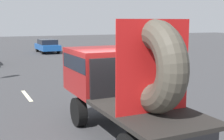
# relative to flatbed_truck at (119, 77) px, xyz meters

# --- Properties ---
(ground_plane) EXTENTS (120.00, 120.00, 0.00)m
(ground_plane) POSITION_rel_flatbed_truck_xyz_m (-0.09, -0.18, -1.62)
(ground_plane) COLOR #38383A
(flatbed_truck) EXTENTS (2.02, 5.35, 3.23)m
(flatbed_truck) POSITION_rel_flatbed_truck_xyz_m (0.00, 0.00, 0.00)
(flatbed_truck) COLOR black
(flatbed_truck) RESTS_ON ground_plane
(lane_dash_left_far) EXTENTS (0.16, 2.14, 0.01)m
(lane_dash_left_far) POSITION_rel_flatbed_truck_xyz_m (-1.65, 5.65, -1.62)
(lane_dash_left_far) COLOR beige
(lane_dash_left_far) RESTS_ON ground_plane
(lane_dash_right_far) EXTENTS (0.16, 2.92, 0.01)m
(lane_dash_right_far) POSITION_rel_flatbed_truck_xyz_m (1.65, 5.45, -1.62)
(lane_dash_right_far) COLOR beige
(lane_dash_right_far) RESTS_ON ground_plane
(oncoming_car) EXTENTS (1.79, 4.17, 1.36)m
(oncoming_car) POSITION_rel_flatbed_truck_xyz_m (3.44, 23.47, -0.89)
(oncoming_car) COLOR black
(oncoming_car) RESTS_ON ground_plane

